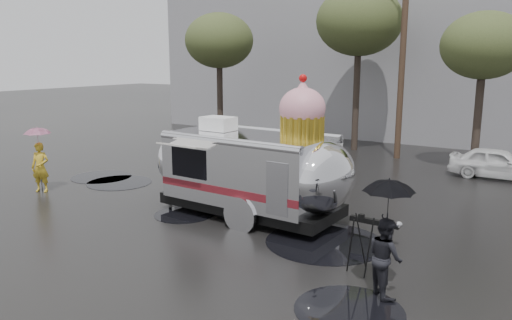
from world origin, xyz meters
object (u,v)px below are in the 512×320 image
Objects in this scene: airstream_trailer at (253,167)px; person_right at (385,257)px; person_left at (40,167)px; tripod at (360,239)px.

airstream_trailer reaches higher than person_right.
person_right is at bearing -29.39° from person_left.
person_right is at bearing -28.74° from tripod.
person_right is (12.66, -1.29, -0.08)m from person_left.
person_left is at bearing -168.25° from tripod.
person_left is 12.72m from person_right.
person_left reaches higher than tripod.
airstream_trailer is at bearing 14.17° from person_right.
person_left is 11.90m from tripod.
airstream_trailer is 7.96m from person_left.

